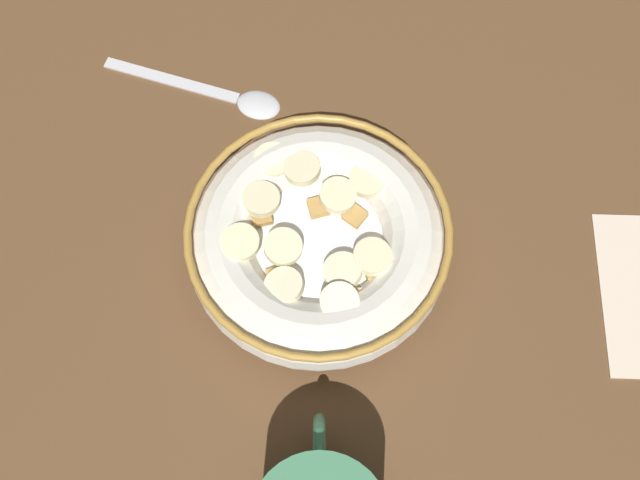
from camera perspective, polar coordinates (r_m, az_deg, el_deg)
ground_plane at (r=62.82cm, az=-0.00°, el=-1.44°), size 126.81×126.81×2.00cm
cereal_bowl at (r=59.36cm, az=-0.01°, el=-0.10°), size 19.36×19.36×5.30cm
spoon at (r=68.79cm, az=-6.44°, el=10.19°), size 6.68×15.48×0.80cm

